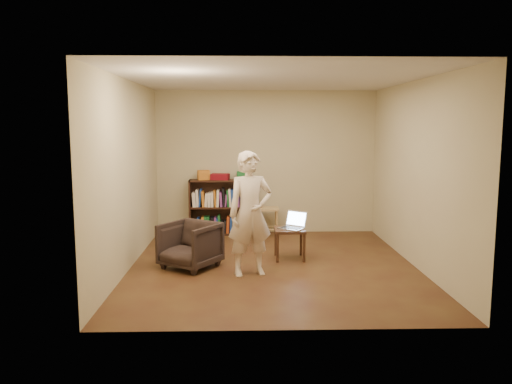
{
  "coord_description": "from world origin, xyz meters",
  "views": [
    {
      "loc": [
        -0.42,
        -6.87,
        1.98
      ],
      "look_at": [
        -0.23,
        0.35,
        1.01
      ],
      "focal_mm": 35.0,
      "sensor_mm": 36.0,
      "label": 1
    }
  ],
  "objects_px": {
    "laptop": "(293,225)",
    "person": "(250,214)",
    "bookshelf": "(223,210)",
    "side_table": "(290,234)",
    "stool": "(269,213)",
    "armchair": "(190,245)"
  },
  "relations": [
    {
      "from": "bookshelf",
      "to": "stool",
      "type": "relative_size",
      "value": 2.34
    },
    {
      "from": "stool",
      "to": "armchair",
      "type": "relative_size",
      "value": 0.73
    },
    {
      "from": "side_table",
      "to": "laptop",
      "type": "bearing_deg",
      "value": 23.53
    },
    {
      "from": "stool",
      "to": "armchair",
      "type": "distance_m",
      "value": 2.31
    },
    {
      "from": "side_table",
      "to": "armchair",
      "type": "bearing_deg",
      "value": -163.7
    },
    {
      "from": "armchair",
      "to": "person",
      "type": "relative_size",
      "value": 0.43
    },
    {
      "from": "stool",
      "to": "bookshelf",
      "type": "bearing_deg",
      "value": 167.43
    },
    {
      "from": "laptop",
      "to": "person",
      "type": "relative_size",
      "value": 0.28
    },
    {
      "from": "bookshelf",
      "to": "armchair",
      "type": "bearing_deg",
      "value": -99.74
    },
    {
      "from": "person",
      "to": "armchair",
      "type": "bearing_deg",
      "value": 140.57
    },
    {
      "from": "bookshelf",
      "to": "person",
      "type": "distance_m",
      "value": 2.59
    },
    {
      "from": "bookshelf",
      "to": "laptop",
      "type": "bearing_deg",
      "value": -56.93
    },
    {
      "from": "bookshelf",
      "to": "side_table",
      "type": "xyz_separation_m",
      "value": [
        1.06,
        -1.74,
        -0.06
      ]
    },
    {
      "from": "stool",
      "to": "side_table",
      "type": "distance_m",
      "value": 1.57
    },
    {
      "from": "side_table",
      "to": "person",
      "type": "distance_m",
      "value": 1.07
    },
    {
      "from": "side_table",
      "to": "person",
      "type": "relative_size",
      "value": 0.28
    },
    {
      "from": "stool",
      "to": "person",
      "type": "bearing_deg",
      "value": -98.88
    },
    {
      "from": "side_table",
      "to": "person",
      "type": "height_order",
      "value": "person"
    },
    {
      "from": "side_table",
      "to": "person",
      "type": "xyz_separation_m",
      "value": [
        -0.6,
        -0.78,
        0.44
      ]
    },
    {
      "from": "person",
      "to": "stool",
      "type": "bearing_deg",
      "value": 64.83
    },
    {
      "from": "laptop",
      "to": "person",
      "type": "xyz_separation_m",
      "value": [
        -0.65,
        -0.8,
        0.31
      ]
    },
    {
      "from": "bookshelf",
      "to": "person",
      "type": "height_order",
      "value": "person"
    }
  ]
}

